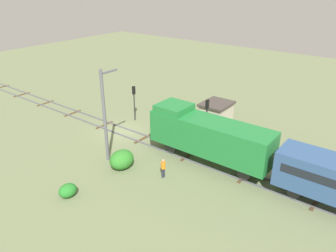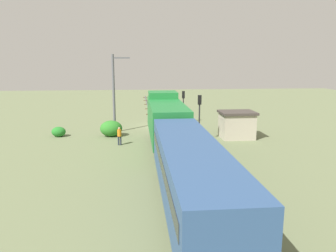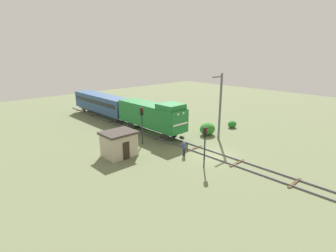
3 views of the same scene
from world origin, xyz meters
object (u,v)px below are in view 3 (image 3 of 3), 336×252
(traffic_signal_mid, at_px, (142,119))
(relay_hut, at_px, (119,144))
(worker_near_track, at_px, (184,147))
(worker_by_signal, at_px, (182,124))
(passenger_car_leading, at_px, (101,102))
(locomotive, at_px, (152,114))
(traffic_signal_near, at_px, (205,140))
(catenary_mast, at_px, (220,105))

(traffic_signal_mid, distance_m, relay_hut, 4.62)
(worker_near_track, bearing_deg, traffic_signal_mid, 37.30)
(worker_near_track, relative_size, worker_by_signal, 1.00)
(passenger_car_leading, xyz_separation_m, traffic_signal_mid, (-3.40, -15.55, 0.61))
(locomotive, distance_m, worker_by_signal, 4.84)
(relay_hut, bearing_deg, locomotive, 24.49)
(traffic_signal_near, bearing_deg, worker_near_track, 76.90)
(passenger_car_leading, relative_size, worker_near_track, 8.24)
(worker_by_signal, relative_size, relay_hut, 0.49)
(worker_by_signal, bearing_deg, traffic_signal_near, -150.79)
(passenger_car_leading, height_order, traffic_signal_near, traffic_signal_near)
(catenary_mast, bearing_deg, relay_hut, 162.15)
(locomotive, relative_size, traffic_signal_mid, 2.56)
(worker_by_signal, bearing_deg, catenary_mast, -107.14)
(worker_by_signal, xyz_separation_m, relay_hut, (-11.70, -1.79, 0.40))
(passenger_car_leading, xyz_separation_m, worker_near_track, (-2.40, -21.58, -1.53))
(passenger_car_leading, distance_m, traffic_signal_mid, 15.93)
(worker_by_signal, distance_m, relay_hut, 11.84)
(traffic_signal_near, bearing_deg, passenger_car_leading, 82.71)
(traffic_signal_near, xyz_separation_m, worker_by_signal, (7.40, 10.05, -1.85))
(catenary_mast, xyz_separation_m, relay_hut, (-12.44, 4.01, -3.07))
(worker_by_signal, height_order, relay_hut, relay_hut)
(traffic_signal_near, bearing_deg, catenary_mast, 27.61)
(locomotive, xyz_separation_m, traffic_signal_mid, (-3.40, -2.22, 0.36))
(passenger_car_leading, xyz_separation_m, relay_hut, (-7.50, -16.75, -1.13))
(passenger_car_leading, relative_size, traffic_signal_near, 3.43)
(traffic_signal_near, relative_size, catenary_mast, 0.48)
(worker_near_track, bearing_deg, worker_by_signal, -17.06)
(traffic_signal_mid, height_order, catenary_mast, catenary_mast)
(catenary_mast, bearing_deg, worker_near_track, -173.64)
(passenger_car_leading, height_order, worker_by_signal, passenger_car_leading)
(traffic_signal_near, distance_m, traffic_signal_mid, 9.47)
(traffic_signal_mid, height_order, worker_by_signal, traffic_signal_mid)
(worker_near_track, xyz_separation_m, worker_by_signal, (6.60, 6.61, 0.00))
(catenary_mast, bearing_deg, passenger_car_leading, 103.39)
(passenger_car_leading, height_order, catenary_mast, catenary_mast)
(relay_hut, bearing_deg, passenger_car_leading, 65.88)
(worker_by_signal, relative_size, catenary_mast, 0.20)
(worker_by_signal, bearing_deg, passenger_car_leading, 81.25)
(locomotive, bearing_deg, worker_near_track, -106.24)
(catenary_mast, bearing_deg, traffic_signal_near, -152.39)
(traffic_signal_near, height_order, worker_near_track, traffic_signal_near)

